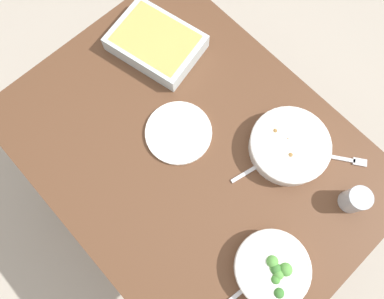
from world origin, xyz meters
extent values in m
plane|color=#B2A899|center=(0.00, 0.00, 0.00)|extent=(6.00, 6.00, 0.00)
cube|color=brown|center=(0.00, 0.00, 0.72)|extent=(1.20, 0.90, 0.04)
cylinder|color=brown|center=(-0.54, -0.39, 0.35)|extent=(0.06, 0.06, 0.70)
cylinder|color=brown|center=(-0.54, 0.39, 0.35)|extent=(0.06, 0.06, 0.70)
cylinder|color=brown|center=(0.54, 0.39, 0.35)|extent=(0.06, 0.06, 0.70)
cylinder|color=white|center=(0.21, 0.23, 0.77)|extent=(0.25, 0.25, 0.05)
torus|color=white|center=(0.21, 0.23, 0.79)|extent=(0.26, 0.26, 0.01)
cylinder|color=olive|center=(0.21, 0.23, 0.77)|extent=(0.20, 0.20, 0.03)
sphere|color=#C66633|center=(0.19, 0.23, 0.79)|extent=(0.02, 0.02, 0.02)
sphere|color=olive|center=(0.23, 0.20, 0.79)|extent=(0.02, 0.02, 0.02)
sphere|color=olive|center=(0.14, 0.22, 0.79)|extent=(0.02, 0.02, 0.02)
cylinder|color=white|center=(0.42, -0.08, 0.77)|extent=(0.21, 0.21, 0.05)
torus|color=white|center=(0.42, -0.08, 0.79)|extent=(0.22, 0.22, 0.01)
cylinder|color=#8CB272|center=(0.42, -0.08, 0.77)|extent=(0.17, 0.17, 0.02)
sphere|color=#569E42|center=(0.42, -0.08, 0.78)|extent=(0.02, 0.02, 0.02)
sphere|color=#569E42|center=(0.44, -0.08, 0.79)|extent=(0.03, 0.03, 0.03)
sphere|color=#569E42|center=(0.45, -0.06, 0.79)|extent=(0.04, 0.04, 0.04)
sphere|color=#3D7A33|center=(0.48, -0.12, 0.79)|extent=(0.03, 0.03, 0.03)
sphere|color=#3D7A33|center=(0.43, -0.08, 0.79)|extent=(0.03, 0.03, 0.03)
sphere|color=#478C38|center=(0.45, -0.10, 0.79)|extent=(0.03, 0.03, 0.03)
sphere|color=#569E42|center=(0.41, -0.07, 0.79)|extent=(0.04, 0.04, 0.04)
sphere|color=#478C38|center=(0.41, -0.07, 0.78)|extent=(0.02, 0.02, 0.02)
cube|color=silver|center=(-0.36, 0.17, 0.77)|extent=(0.34, 0.28, 0.06)
cube|color=#DBAD56|center=(-0.36, 0.17, 0.78)|extent=(0.30, 0.25, 0.04)
cylinder|color=#B2BCC6|center=(0.46, 0.24, 0.78)|extent=(0.07, 0.07, 0.08)
cylinder|color=black|center=(0.46, 0.24, 0.77)|extent=(0.06, 0.06, 0.05)
cylinder|color=white|center=(-0.07, 0.01, 0.75)|extent=(0.22, 0.22, 0.01)
cube|color=silver|center=(0.18, 0.09, 0.74)|extent=(0.04, 0.14, 0.01)
ellipsoid|color=silver|center=(0.20, 0.17, 0.75)|extent=(0.03, 0.04, 0.01)
ellipsoid|color=silver|center=(0.42, -0.15, 0.75)|extent=(0.03, 0.04, 0.01)
cube|color=silver|center=(0.33, 0.31, 0.74)|extent=(0.12, 0.09, 0.01)
cube|color=silver|center=(0.40, 0.36, 0.74)|extent=(0.05, 0.05, 0.01)
camera|label=1|loc=(0.24, -0.23, 1.83)|focal=32.75mm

